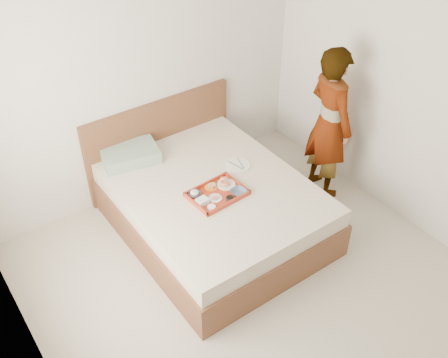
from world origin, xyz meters
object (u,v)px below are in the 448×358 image
dinner_plate (238,165)px  person (329,124)px  bed (214,208)px  tray (217,194)px

dinner_plate → person: bearing=-15.7°
bed → person: (1.29, -0.14, 0.53)m
bed → tray: size_ratio=4.08×
dinner_plate → person: (0.92, -0.26, 0.26)m
tray → dinner_plate: size_ratio=2.05×
tray → dinner_plate: 0.49m
person → bed: bearing=92.0°
tray → dinner_plate: bearing=27.5°
bed → person: bearing=-6.3°
bed → dinner_plate: bearing=17.6°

